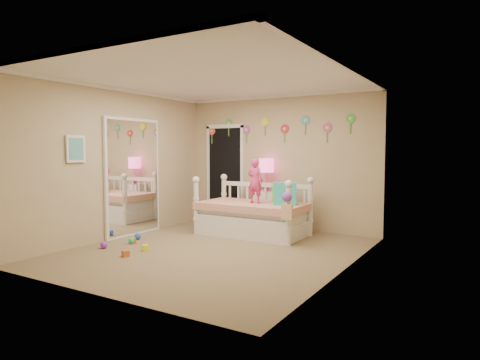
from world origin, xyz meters
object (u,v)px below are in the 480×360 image
Objects in this scene: nightstand at (266,210)px; table_lamp at (266,169)px; child at (255,181)px; daybed at (253,206)px.

nightstand is 0.79m from table_lamp.
table_lamp is (-0.16, 0.75, 0.18)m from child.
daybed reaches higher than nightstand.
table_lamp reaches higher than daybed.
nightstand is (-0.08, 0.69, -0.16)m from daybed.
daybed is 2.63× the size of nightstand.
daybed is 3.10× the size of table_lamp.
child reaches higher than nightstand.
child is 1.06× the size of nightstand.
child reaches higher than daybed.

